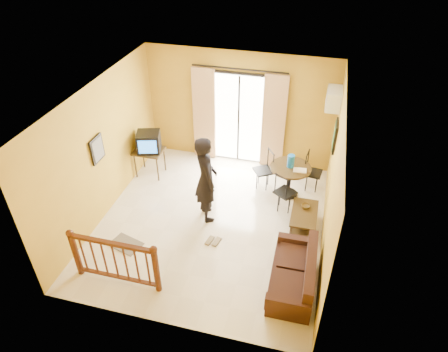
% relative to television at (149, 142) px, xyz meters
% --- Properties ---
extents(ground, '(5.00, 5.00, 0.00)m').
position_rel_television_xyz_m(ground, '(1.87, -1.31, -0.90)').
color(ground, beige).
rests_on(ground, ground).
extents(room_shell, '(5.00, 5.00, 5.00)m').
position_rel_television_xyz_m(room_shell, '(1.87, -1.31, 0.80)').
color(room_shell, white).
rests_on(room_shell, ground).
extents(balcony_door, '(2.25, 0.14, 2.46)m').
position_rel_television_xyz_m(balcony_door, '(1.87, 1.12, 0.28)').
color(balcony_door, black).
rests_on(balcony_door, ground).
extents(tv_table, '(0.67, 0.56, 0.67)m').
position_rel_television_xyz_m(tv_table, '(-0.03, 0.00, -0.31)').
color(tv_table, black).
rests_on(tv_table, ground).
extents(television, '(0.63, 0.59, 0.46)m').
position_rel_television_xyz_m(television, '(0.00, 0.00, 0.00)').
color(television, black).
rests_on(television, tv_table).
extents(picture_left, '(0.05, 0.42, 0.52)m').
position_rel_television_xyz_m(picture_left, '(-0.35, -1.51, 0.65)').
color(picture_left, black).
rests_on(picture_left, room_shell).
extents(dining_table, '(0.89, 0.89, 0.74)m').
position_rel_television_xyz_m(dining_table, '(3.29, 0.03, -0.31)').
color(dining_table, black).
rests_on(dining_table, ground).
extents(water_jug, '(0.15, 0.15, 0.29)m').
position_rel_television_xyz_m(water_jug, '(3.28, 0.03, -0.01)').
color(water_jug, blue).
rests_on(water_jug, dining_table).
extents(serving_tray, '(0.29, 0.20, 0.02)m').
position_rel_television_xyz_m(serving_tray, '(3.49, -0.07, -0.15)').
color(serving_tray, white).
rests_on(serving_tray, dining_table).
extents(dining_chairs, '(1.60, 1.38, 0.95)m').
position_rel_television_xyz_m(dining_chairs, '(3.24, -0.01, -0.90)').
color(dining_chairs, black).
rests_on(dining_chairs, ground).
extents(air_conditioner, '(0.31, 0.60, 0.40)m').
position_rel_television_xyz_m(air_conditioner, '(3.96, 0.64, 1.25)').
color(air_conditioner, white).
rests_on(air_conditioner, room_shell).
extents(botanical_print, '(0.05, 0.50, 0.60)m').
position_rel_television_xyz_m(botanical_print, '(4.08, -0.01, 0.75)').
color(botanical_print, black).
rests_on(botanical_print, room_shell).
extents(coffee_table, '(0.51, 0.92, 0.41)m').
position_rel_television_xyz_m(coffee_table, '(3.72, -1.02, -0.63)').
color(coffee_table, black).
rests_on(coffee_table, ground).
extents(bowl, '(0.19, 0.19, 0.06)m').
position_rel_television_xyz_m(bowl, '(3.72, -0.85, -0.47)').
color(bowl, '#513E1B').
rests_on(bowl, coffee_table).
extents(sofa, '(0.74, 1.55, 0.74)m').
position_rel_television_xyz_m(sofa, '(3.72, -2.57, -0.63)').
color(sofa, black).
rests_on(sofa, ground).
extents(standing_person, '(0.74, 0.82, 1.89)m').
position_rel_television_xyz_m(standing_person, '(1.72, -1.14, 0.04)').
color(standing_person, black).
rests_on(standing_person, ground).
extents(stair_balustrade, '(1.63, 0.13, 1.04)m').
position_rel_television_xyz_m(stair_balustrade, '(0.72, -3.21, -0.34)').
color(stair_balustrade, '#471E0F').
rests_on(stair_balustrade, ground).
extents(doormat, '(0.69, 0.55, 0.02)m').
position_rel_television_xyz_m(doormat, '(0.43, -2.37, -0.89)').
color(doormat, '#62594E').
rests_on(doormat, ground).
extents(sandals, '(0.29, 0.27, 0.03)m').
position_rel_television_xyz_m(sandals, '(2.06, -1.87, -0.89)').
color(sandals, '#513E1B').
rests_on(sandals, ground).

